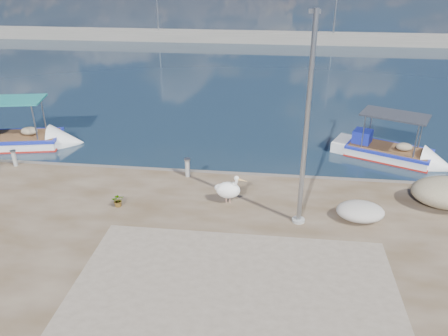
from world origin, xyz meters
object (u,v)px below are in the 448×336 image
Objects in this scene: boat_left at (16,142)px; pelican at (229,190)px; boat_right at (387,154)px; lamp_post at (306,132)px; bollard_near at (187,167)px.

boat_left is 5.08× the size of pelican.
boat_left reaches higher than pelican.
boat_right is at bearing 54.89° from pelican.
pelican is at bearing -36.42° from boat_left.
boat_left is at bearing 156.01° from lamp_post.
boat_right is 9.38m from pelican.
boat_left is 12.79m from pelican.
pelican is 0.18× the size of lamp_post.
bollard_near is (-4.48, 2.96, -2.86)m from lamp_post.
boat_left is 18.69m from boat_right.
bollard_near is at bearing -131.05° from boat_right.
bollard_near is at bearing 146.58° from lamp_post.
boat_left is 7.83× the size of bollard_near.
pelican is at bearing -45.82° from bollard_near.
bollard_near is (9.66, -3.34, 0.71)m from boat_left.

